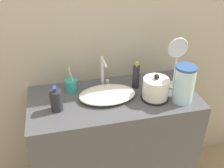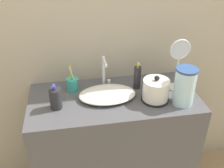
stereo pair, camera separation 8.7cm
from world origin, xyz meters
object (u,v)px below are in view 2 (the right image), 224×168
Objects in this scene: faucet at (105,71)px; vanity_mirror at (179,60)px; shampoo_bottle at (137,77)px; electric_kettle at (156,91)px; water_pitcher at (185,86)px; toothbrush_cup at (72,84)px; lotion_bottle at (56,98)px.

vanity_mirror is (0.47, -0.10, 0.09)m from faucet.
shampoo_bottle is at bearing -14.52° from faucet.
water_pitcher is (0.16, -0.06, 0.06)m from electric_kettle.
shampoo_bottle is (0.21, -0.06, -0.04)m from faucet.
shampoo_bottle is 0.80× the size of water_pitcher.
faucet reaches higher than toothbrush_cup.
electric_kettle is 0.73× the size of water_pitcher.
vanity_mirror is at bearing 7.08° from lotion_bottle.
water_pitcher is (0.45, -0.28, -0.00)m from faucet.
water_pitcher is (-0.02, -0.18, -0.09)m from vanity_mirror.
shampoo_bottle is at bearing -5.85° from toothbrush_cup.
toothbrush_cup reaches higher than electric_kettle.
shampoo_bottle is 0.55× the size of vanity_mirror.
electric_kettle reaches higher than lotion_bottle.
faucet is at bearing 2.78° from toothbrush_cup.
water_pitcher reaches higher than electric_kettle.
vanity_mirror is at bearing 33.17° from electric_kettle.
vanity_mirror reaches higher than toothbrush_cup.
toothbrush_cup is at bearing -177.22° from faucet.
faucet is 0.53m from water_pitcher.
shampoo_bottle is (0.54, 0.14, 0.01)m from lotion_bottle.
faucet is 0.39m from lotion_bottle.
shampoo_bottle is at bearing 14.93° from lotion_bottle.
electric_kettle is at bearing -146.83° from vanity_mirror.
electric_kettle is 0.26m from vanity_mirror.
vanity_mirror is at bearing 82.54° from water_pitcher.
faucet is at bearing 168.01° from vanity_mirror.
lotion_bottle is 0.78m from water_pitcher.
shampoo_bottle is at bearing 136.28° from water_pitcher.
electric_kettle is 0.55m from toothbrush_cup.
faucet is 0.22m from shampoo_bottle.
water_pitcher is at bearing -43.72° from shampoo_bottle.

